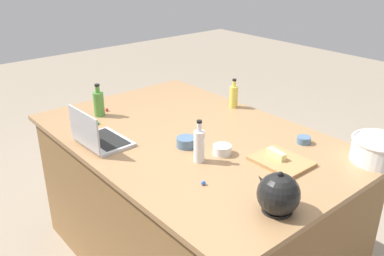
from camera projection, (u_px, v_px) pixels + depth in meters
The scene contains 18 objects.
island_counter at pixel (192, 201), 2.57m from camera, with size 1.87×1.23×0.90m.
laptop at pixel (98, 137), 2.26m from camera, with size 0.32×0.24×0.22m.
mixing_bowl_large at pixel (379, 150), 2.08m from camera, with size 0.28×0.28×0.12m.
bottle_vinegar at pixel (199, 145), 2.07m from camera, with size 0.06×0.06×0.23m.
bottle_oil at pixel (234, 96), 2.79m from camera, with size 0.06×0.06×0.20m.
bottle_olive at pixel (99, 103), 2.65m from camera, with size 0.07×0.07×0.21m.
kettle at pixel (278, 194), 1.68m from camera, with size 0.21×0.18×0.20m.
cutting_board at pixel (281, 161), 2.09m from camera, with size 0.28×0.22×0.02m, color #AD7F4C.
butter_stick_left at pixel (277, 154), 2.10m from camera, with size 0.11×0.04×0.04m, color #F4E58C.
ramekin_small at pixel (304, 140), 2.29m from camera, with size 0.08×0.08×0.04m, color slate.
ramekin_medium at pixel (186, 142), 2.25m from camera, with size 0.11×0.11×0.05m, color slate.
ramekin_wide at pixel (222, 150), 2.17m from camera, with size 0.10×0.10×0.05m, color white.
candy_0 at pixel (203, 183), 1.89m from camera, with size 0.02×0.02×0.02m, color blue.
candy_1 at pixel (98, 123), 2.54m from camera, with size 0.02×0.02×0.02m, color green.
candy_2 at pixel (107, 110), 2.75m from camera, with size 0.02×0.02×0.02m, color red.
candy_3 at pixel (117, 136), 2.36m from camera, with size 0.02×0.02×0.02m, color orange.
candy_4 at pixel (91, 136), 2.37m from camera, with size 0.01×0.01×0.01m, color orange.
candy_5 at pixel (81, 134), 2.40m from camera, with size 0.01×0.01×0.01m, color green.
Camera 1 is at (-1.66, 1.40, 1.90)m, focal length 38.44 mm.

